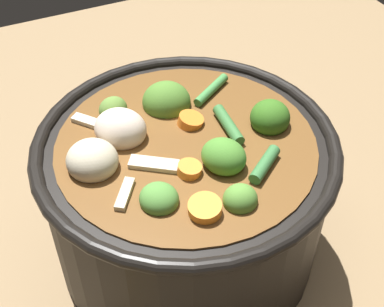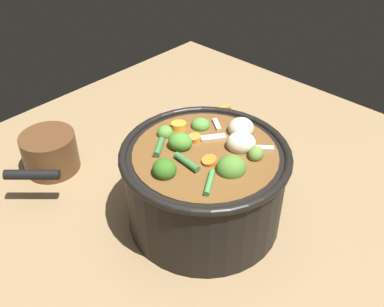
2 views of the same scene
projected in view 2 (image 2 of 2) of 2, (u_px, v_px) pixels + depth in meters
name	position (u px, v px, depth m)	size (l,w,h in m)	color
ground_plane	(204.00, 218.00, 0.77)	(1.10, 1.10, 0.00)	#8C704C
cooking_pot	(205.00, 184.00, 0.73)	(0.27, 0.27, 0.17)	black
wooden_spoon	(200.00, 128.00, 0.98)	(0.20, 0.19, 0.02)	olive
small_saucepan	(50.00, 153.00, 0.86)	(0.17, 0.16, 0.08)	brown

